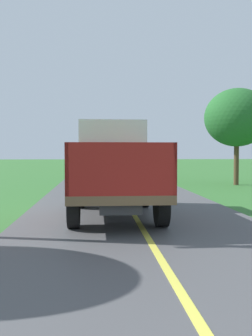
# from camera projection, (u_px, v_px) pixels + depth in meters

# --- Properties ---
(banana_truck_near) EXTENTS (2.38, 5.82, 2.80)m
(banana_truck_near) POSITION_uv_depth(u_px,v_px,m) (113.00, 166.00, 11.49)
(banana_truck_near) COLOR #2D2D30
(banana_truck_near) RESTS_ON road_surface
(banana_truck_far) EXTENTS (2.38, 5.81, 2.80)m
(banana_truck_far) POSITION_uv_depth(u_px,v_px,m) (111.00, 158.00, 25.62)
(banana_truck_far) COLOR #2D2D30
(banana_truck_far) RESTS_ON road_surface
(roadside_tree_near_left) EXTENTS (3.67, 3.67, 5.50)m
(roadside_tree_near_left) POSITION_uv_depth(u_px,v_px,m) (237.00, 118.00, 21.60)
(roadside_tree_near_left) COLOR #4C3823
(roadside_tree_near_left) RESTS_ON ground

